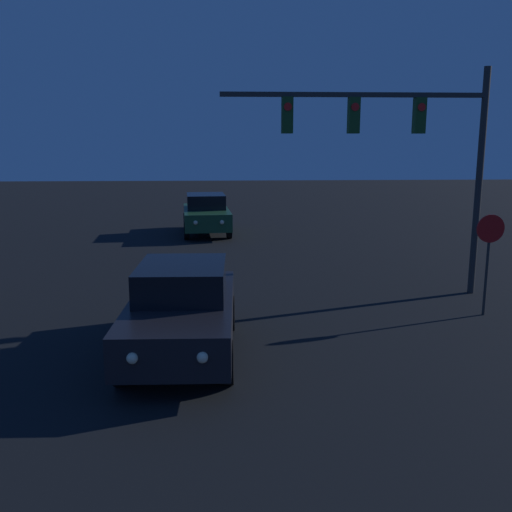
# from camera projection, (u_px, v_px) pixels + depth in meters

# --- Properties ---
(car_near) EXTENTS (2.10, 4.71, 1.75)m
(car_near) POSITION_uv_depth(u_px,v_px,m) (182.00, 309.00, 11.02)
(car_near) COLOR black
(car_near) RESTS_ON ground_plane
(car_far) EXTENTS (2.29, 4.78, 1.75)m
(car_far) POSITION_uv_depth(u_px,v_px,m) (206.00, 214.00, 25.41)
(car_far) COLOR #1E4728
(car_far) RESTS_ON ground_plane
(traffic_signal_mast) EXTENTS (6.89, 0.30, 5.94)m
(traffic_signal_mast) POSITION_uv_depth(u_px,v_px,m) (403.00, 138.00, 14.68)
(traffic_signal_mast) COLOR #2D2D2D
(traffic_signal_mast) RESTS_ON ground_plane
(stop_sign) EXTENTS (0.66, 0.07, 2.42)m
(stop_sign) POSITION_uv_depth(u_px,v_px,m) (489.00, 246.00, 13.29)
(stop_sign) COLOR #2D2D2D
(stop_sign) RESTS_ON ground_plane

